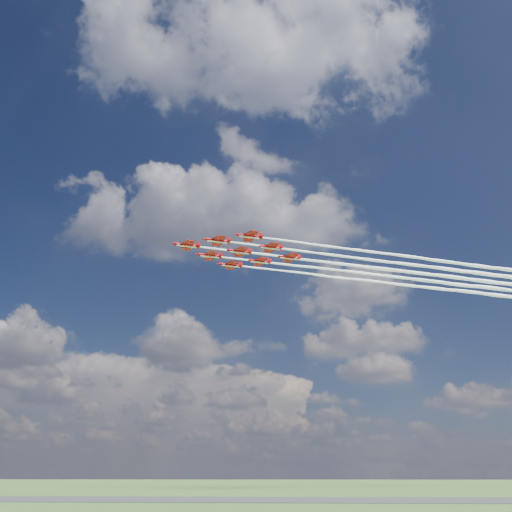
# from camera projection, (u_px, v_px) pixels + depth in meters

# --- Properties ---
(ground) EXTENTS (600.00, 600.00, 0.00)m
(ground) POSITION_uv_depth(u_px,v_px,m) (260.00, 490.00, 140.06)
(ground) COLOR #2D511E
(ground) RESTS_ON ground
(runway) EXTENTS (180.00, 22.00, 0.10)m
(runway) POSITION_uv_depth(u_px,v_px,m) (239.00, 499.00, 85.26)
(runway) COLOR #38383A
(runway) RESTS_ON ground
(jet_lead) EXTENTS (135.46, 52.90, 2.37)m
(jet_lead) POSITION_uv_depth(u_px,v_px,m) (376.00, 268.00, 180.12)
(jet_lead) COLOR #AC090D
(jet_row2_port) EXTENTS (135.46, 52.90, 2.37)m
(jet_row2_port) POSITION_uv_depth(u_px,v_px,m) (407.00, 264.00, 177.01)
(jet_row2_port) COLOR #AC090D
(jet_row2_starb) EXTENTS (135.46, 52.90, 2.37)m
(jet_row2_starb) POSITION_uv_depth(u_px,v_px,m) (389.00, 276.00, 187.84)
(jet_row2_starb) COLOR #AC090D
(jet_row3_port) EXTENTS (135.46, 52.90, 2.37)m
(jet_row3_port) POSITION_uv_depth(u_px,v_px,m) (439.00, 261.00, 173.90)
(jet_row3_port) COLOR #AC090D
(jet_row3_centre) EXTENTS (135.46, 52.90, 2.37)m
(jet_row3_centre) POSITION_uv_depth(u_px,v_px,m) (419.00, 273.00, 184.73)
(jet_row3_centre) COLOR #AC090D
(jet_row3_starb) EXTENTS (135.46, 52.90, 2.37)m
(jet_row3_starb) POSITION_uv_depth(u_px,v_px,m) (401.00, 284.00, 195.56)
(jet_row3_starb) COLOR #AC090D
(jet_row4_port) EXTENTS (135.46, 52.90, 2.37)m
(jet_row4_port) POSITION_uv_depth(u_px,v_px,m) (450.00, 270.00, 181.61)
(jet_row4_port) COLOR #AC090D
(jet_row4_starb) EXTENTS (135.46, 52.90, 2.37)m
(jet_row4_starb) POSITION_uv_depth(u_px,v_px,m) (430.00, 281.00, 192.45)
(jet_row4_starb) COLOR #AC090D
(jet_tail) EXTENTS (135.46, 52.90, 2.37)m
(jet_tail) POSITION_uv_depth(u_px,v_px,m) (460.00, 278.00, 189.33)
(jet_tail) COLOR #AC090D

